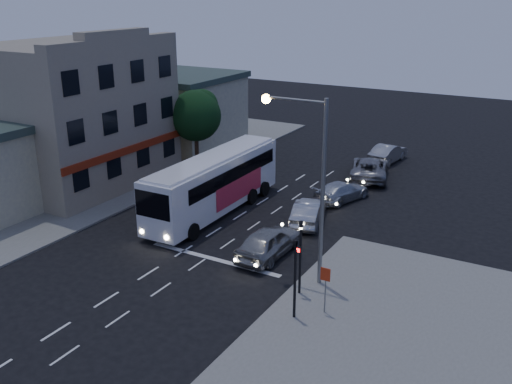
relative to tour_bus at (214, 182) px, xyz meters
The scene contains 16 objects.
ground 8.19m from the tour_bus, 77.44° to the right, with size 120.00×120.00×0.00m, color black.
sidewalk_far 11.45m from the tour_bus, behind, with size 12.00×50.00×0.12m, color slate.
road_markings 5.74m from the tour_bus, 55.85° to the right, with size 8.00×30.55×0.01m.
tour_bus is the anchor object (origin of this frame).
car_suv 7.33m from the tour_bus, 33.09° to the right, with size 1.95×4.85×1.65m, color #949494.
car_sedan_a 6.29m from the tour_bus, 12.15° to the left, with size 1.56×4.48×1.48m, color #ADAEB0.
car_sedan_b 8.84m from the tour_bus, 43.73° to the left, with size 1.86×4.56×1.32m, color #AFB4BE.
car_sedan_c 13.33m from the tour_bus, 61.49° to the left, with size 2.66×5.77×1.60m, color gray.
car_extra 17.78m from the tour_bus, 69.34° to the left, with size 1.60×4.59×1.51m, color #99999C.
traffic_signal_main 11.65m from the tour_bus, 36.78° to the right, with size 0.25×0.35×4.10m.
traffic_signal_side 13.44m from the tour_bus, 41.75° to the right, with size 0.18×0.15×4.10m.
regulatory_sign 13.62m from the tour_bus, 35.91° to the right, with size 0.45×0.12×2.20m.
streetlight 11.26m from the tour_bus, 31.45° to the right, with size 3.32×0.44×9.00m.
main_building 12.63m from the tour_bus, behind, with size 10.12×12.00×11.00m.
low_building_north 17.05m from the tour_bus, 133.86° to the left, with size 9.40×9.40×6.50m.
street_tree 10.05m from the tour_bus, 131.69° to the left, with size 4.00×4.00×6.20m.
Camera 1 is at (17.49, -20.79, 13.56)m, focal length 40.00 mm.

